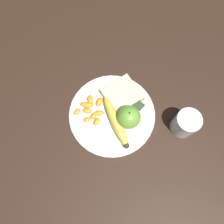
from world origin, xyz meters
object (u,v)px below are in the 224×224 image
object	(u,v)px
plate	(112,114)
banana	(116,122)
bread_slice	(122,95)
jam_packet	(137,107)
apple	(129,117)
fork	(111,112)
juice_glass	(185,124)

from	to	relation	value
plate	banana	xyz separation A→B (m)	(-0.02, -0.03, 0.02)
banana	bread_slice	xyz separation A→B (m)	(0.09, 0.05, -0.01)
jam_packet	apple	bearing A→B (deg)	-172.91
plate	jam_packet	xyz separation A→B (m)	(0.07, -0.05, 0.01)
fork	jam_packet	distance (m)	0.09
plate	banana	distance (m)	0.04
bread_slice	jam_packet	bearing A→B (deg)	-88.51
jam_packet	plate	bearing A→B (deg)	146.46
juice_glass	banana	xyz separation A→B (m)	(-0.14, 0.17, -0.01)
apple	bread_slice	size ratio (longest dim) A/B	0.62
plate	jam_packet	size ratio (longest dim) A/B	7.29
banana	fork	world-z (taller)	banana
apple	fork	world-z (taller)	apple
bread_slice	fork	xyz separation A→B (m)	(-0.07, -0.01, -0.01)
plate	fork	xyz separation A→B (m)	(0.00, 0.01, 0.01)
juice_glass	banana	bearing A→B (deg)	130.62
plate	fork	size ratio (longest dim) A/B	1.65
banana	fork	distance (m)	0.04
apple	banana	distance (m)	0.05
plate	banana	world-z (taller)	banana
plate	bread_slice	bearing A→B (deg)	16.28
apple	jam_packet	distance (m)	0.06
juice_glass	bread_slice	size ratio (longest dim) A/B	0.65
plate	juice_glass	world-z (taller)	juice_glass
bread_slice	fork	bearing A→B (deg)	-167.99
jam_packet	banana	bearing A→B (deg)	169.27
juice_glass	banana	distance (m)	0.22
plate	bread_slice	size ratio (longest dim) A/B	2.10
bread_slice	banana	bearing A→B (deg)	-148.77
fork	jam_packet	world-z (taller)	jam_packet
plate	juice_glass	size ratio (longest dim) A/B	3.26
bread_slice	fork	size ratio (longest dim) A/B	0.78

